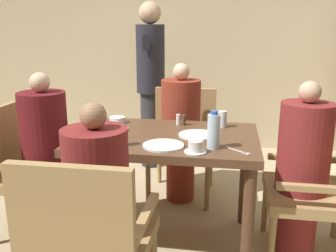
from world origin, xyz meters
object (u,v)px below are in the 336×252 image
at_px(diner_in_left_chair, 46,153).
at_px(glass_tall_mid, 121,136).
at_px(diner_in_right_chair, 302,169).
at_px(diner_in_near_chair, 98,208).
at_px(chair_far_side, 183,138).
at_px(plate_main_left, 197,135).
at_px(chair_left_side, 28,165).
at_px(plate_main_right, 163,145).
at_px(water_bottle, 214,131).
at_px(chair_near_corner, 88,237).
at_px(standing_host, 151,81).
at_px(chair_right_side, 325,184).
at_px(bowl_small, 117,120).
at_px(diner_in_far_chair, 181,132).
at_px(teacup_with_saucer, 195,147).
at_px(plate_dessert_center, 110,130).
at_px(glass_tall_near, 222,119).

bearing_deg(diner_in_left_chair, glass_tall_mid, -22.77).
height_order(diner_in_right_chair, diner_in_near_chair, diner_in_right_chair).
xyz_separation_m(chair_far_side, plate_main_left, (0.20, -0.80, 0.27)).
xyz_separation_m(chair_left_side, plate_main_left, (1.20, 0.01, 0.27)).
height_order(chair_far_side, plate_main_right, chair_far_side).
bearing_deg(water_bottle, diner_in_near_chair, -140.06).
distance_m(chair_near_corner, standing_host, 2.29).
distance_m(chair_left_side, chair_right_side, 2.00).
relative_size(diner_in_left_chair, water_bottle, 5.22).
bearing_deg(bowl_small, chair_near_corner, -80.64).
bearing_deg(plate_main_right, diner_in_right_chair, 15.69).
xyz_separation_m(chair_far_side, diner_in_far_chair, (-0.00, -0.15, 0.10)).
distance_m(chair_left_side, diner_in_far_chair, 1.21).
distance_m(diner_in_right_chair, teacup_with_saucer, 0.74).
relative_size(plate_main_right, water_bottle, 1.10).
xyz_separation_m(diner_in_near_chair, water_bottle, (0.54, 0.45, 0.30)).
relative_size(standing_host, water_bottle, 7.60).
relative_size(plate_main_left, glass_tall_mid, 2.11).
bearing_deg(chair_left_side, diner_in_right_chair, 0.00).
height_order(chair_right_side, glass_tall_mid, chair_right_side).
height_order(chair_right_side, plate_dessert_center, chair_right_side).
relative_size(diner_in_left_chair, glass_tall_mid, 10.01).
bearing_deg(plate_main_left, diner_in_left_chair, -179.18).
bearing_deg(diner_in_right_chair, diner_in_far_chair, 141.75).
xyz_separation_m(diner_in_far_chair, bowl_small, (-0.41, -0.42, 0.19)).
xyz_separation_m(chair_far_side, diner_in_near_chair, (-0.23, -1.49, 0.07)).
xyz_separation_m(diner_in_far_chair, plate_main_left, (0.20, -0.66, 0.17)).
height_order(chair_far_side, glass_tall_mid, chair_far_side).
xyz_separation_m(chair_left_side, diner_in_left_chair, (0.15, 0.00, 0.09)).
bearing_deg(diner_in_far_chair, diner_in_near_chair, -99.82).
xyz_separation_m(chair_near_corner, standing_host, (-0.18, 2.25, 0.41)).
bearing_deg(water_bottle, teacup_with_saucer, -135.33).
xyz_separation_m(plate_main_right, bowl_small, (-0.43, 0.48, 0.02)).
height_order(chair_far_side, teacup_with_saucer, chair_far_side).
bearing_deg(diner_in_left_chair, chair_left_side, 180.00).
bearing_deg(chair_far_side, plate_main_right, -88.94).
bearing_deg(diner_in_right_chair, bowl_small, 168.81).
relative_size(chair_far_side, standing_host, 0.54).
bearing_deg(plate_main_left, plate_dessert_center, 176.95).
relative_size(diner_in_left_chair, diner_in_right_chair, 1.01).
bearing_deg(water_bottle, bowl_small, 146.76).
relative_size(plate_dessert_center, water_bottle, 1.10).
height_order(diner_in_left_chair, plate_main_right, diner_in_left_chair).
distance_m(chair_near_corner, bowl_small, 1.12).
relative_size(diner_in_right_chair, water_bottle, 5.14).
distance_m(chair_near_corner, plate_main_left, 0.98).
relative_size(diner_in_right_chair, plate_dessert_center, 4.67).
distance_m(diner_in_left_chair, glass_tall_near, 1.25).
height_order(chair_left_side, water_bottle, water_bottle).
bearing_deg(chair_left_side, diner_in_far_chair, 33.98).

